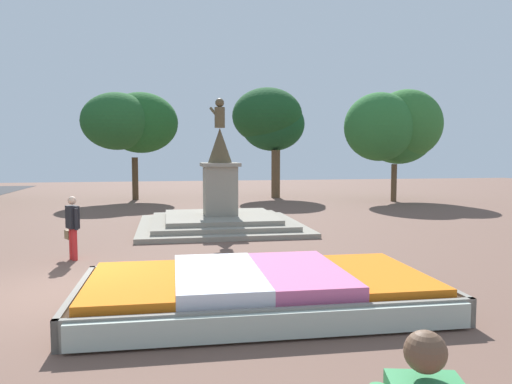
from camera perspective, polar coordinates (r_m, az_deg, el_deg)
The scene contains 7 objects.
ground_plane at distance 10.23m, azimuth -21.41°, elevation -10.75°, with size 73.02×73.02×0.00m, color brown.
flower_planter at distance 8.68m, azimuth 0.36°, elevation -11.21°, with size 6.13×3.38×0.65m.
statue_monument at distance 17.53m, azimuth -4.11°, elevation -2.15°, with size 5.61×5.61×4.50m.
pedestrian_with_handbag at distance 13.07m, azimuth -20.25°, elevation -3.50°, with size 0.47×0.66×1.57m.
park_tree_far_left at distance 28.26m, azimuth 15.67°, elevation 7.10°, with size 5.55×4.46×6.04m.
park_tree_behind_statue at distance 29.73m, azimuth 1.55°, elevation 8.26°, with size 4.27×4.50×6.43m.
park_tree_far_right at distance 28.60m, azimuth -14.42°, elevation 7.79°, with size 5.20×4.56×5.98m.
Camera 1 is at (1.98, -9.68, 2.65)m, focal length 35.00 mm.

